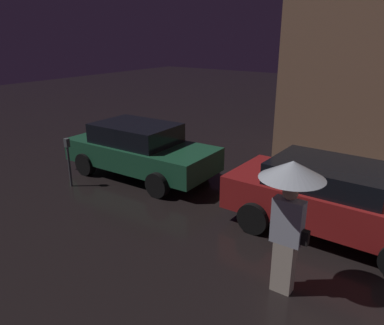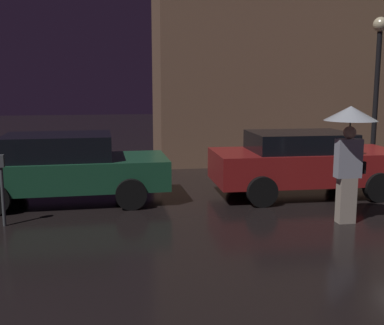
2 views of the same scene
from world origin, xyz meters
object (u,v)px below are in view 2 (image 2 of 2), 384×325
at_px(parking_meter, 2,182).
at_px(parked_car_green, 65,167).
at_px(parked_car_red, 304,162).
at_px(pedestrian_with_umbrella, 350,136).
at_px(street_lamp_near, 378,68).

bearing_deg(parking_meter, parked_car_green, 60.96).
height_order(parked_car_green, parked_car_red, parked_car_green).
bearing_deg(pedestrian_with_umbrella, street_lamp_near, 56.01).
height_order(parking_meter, street_lamp_near, street_lamp_near).
bearing_deg(street_lamp_near, parking_meter, -157.68).
bearing_deg(parking_meter, pedestrian_with_umbrella, -7.29).
bearing_deg(parked_car_red, street_lamp_near, 38.73).
bearing_deg(parked_car_green, parking_meter, -120.50).
relative_size(pedestrian_with_umbrella, street_lamp_near, 0.50).
bearing_deg(parked_car_green, parked_car_red, -3.75).
height_order(parked_car_green, street_lamp_near, street_lamp_near).
xyz_separation_m(parked_car_green, pedestrian_with_umbrella, (5.23, -2.46, 0.83)).
relative_size(pedestrian_with_umbrella, parking_meter, 1.65).
distance_m(parking_meter, street_lamp_near, 10.25).
height_order(parked_car_red, pedestrian_with_umbrella, pedestrian_with_umbrella).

